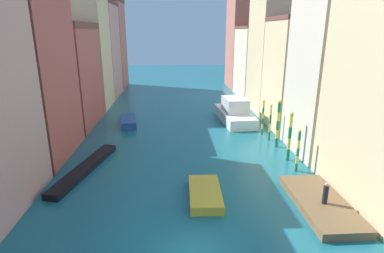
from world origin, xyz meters
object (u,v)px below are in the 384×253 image
at_px(mooring_pole_3, 270,122).
at_px(mooring_pole_4, 263,117).
at_px(mooring_pole_0, 298,150).
at_px(gondola_black, 85,168).
at_px(waterfront_dock, 320,203).
at_px(motorboat_0, 129,121).
at_px(vaporetto_white, 235,112).
at_px(mooring_pole_1, 290,136).
at_px(motorboat_1, 205,194).
at_px(person_on_dock, 325,194).
at_px(mooring_pole_2, 278,123).

xyz_separation_m(mooring_pole_3, mooring_pole_4, (-0.30, 1.96, 0.04)).
relative_size(mooring_pole_0, gondola_black, 0.36).
distance_m(waterfront_dock, gondola_black, 19.63).
bearing_deg(motorboat_0, vaporetto_white, 3.47).
xyz_separation_m(mooring_pole_1, mooring_pole_3, (-0.08, 5.84, -0.30)).
bearing_deg(mooring_pole_3, mooring_pole_0, -90.35).
height_order(mooring_pole_0, motorboat_1, mooring_pole_0).
distance_m(mooring_pole_1, gondola_black, 19.17).
xyz_separation_m(waterfront_dock, person_on_dock, (0.02, -0.50, 1.02)).
relative_size(person_on_dock, mooring_pole_2, 0.30).
xyz_separation_m(mooring_pole_2, motorboat_0, (-17.07, 9.43, -2.19)).
distance_m(mooring_pole_0, gondola_black, 18.98).
bearing_deg(motorboat_1, mooring_pole_2, 49.30).
relative_size(mooring_pole_3, mooring_pole_4, 0.98).
distance_m(person_on_dock, mooring_pole_3, 14.79).
xyz_separation_m(mooring_pole_3, motorboat_0, (-16.96, 7.17, -1.69)).
distance_m(person_on_dock, mooring_pole_4, 16.73).
height_order(vaporetto_white, motorboat_1, vaporetto_white).
bearing_deg(mooring_pole_0, person_on_dock, -94.72).
bearing_deg(motorboat_1, waterfront_dock, -12.40).
height_order(person_on_dock, motorboat_0, person_on_dock).
bearing_deg(gondola_black, mooring_pole_1, 4.06).
bearing_deg(mooring_pole_2, vaporetto_white, 104.10).
bearing_deg(vaporetto_white, motorboat_0, -176.53).
xyz_separation_m(mooring_pole_2, gondola_black, (-19.03, -4.94, -2.36)).
xyz_separation_m(person_on_dock, mooring_pole_1, (0.66, 8.91, 1.13)).
relative_size(mooring_pole_1, gondola_black, 0.45).
bearing_deg(vaporetto_white, mooring_pole_0, -81.58).
bearing_deg(mooring_pole_1, waterfront_dock, -94.61).
height_order(gondola_black, motorboat_1, motorboat_1).
relative_size(waterfront_dock, vaporetto_white, 0.78).
bearing_deg(mooring_pole_0, mooring_pole_2, 88.49).
distance_m(waterfront_dock, mooring_pole_1, 8.70).
bearing_deg(person_on_dock, gondola_black, 157.59).
distance_m(mooring_pole_3, motorboat_1, 15.30).
height_order(mooring_pole_0, mooring_pole_4, mooring_pole_4).
relative_size(person_on_dock, motorboat_0, 0.29).
xyz_separation_m(mooring_pole_3, gondola_black, (-18.92, -7.19, -1.86)).
xyz_separation_m(waterfront_dock, gondola_black, (-18.32, 7.06, -0.02)).
bearing_deg(mooring_pole_1, mooring_pole_4, 92.78).
bearing_deg(person_on_dock, motorboat_1, 164.27).
height_order(vaporetto_white, gondola_black, vaporetto_white).
xyz_separation_m(mooring_pole_0, motorboat_0, (-16.91, 15.53, -1.54)).
xyz_separation_m(vaporetto_white, motorboat_0, (-14.48, -0.88, -0.77)).
xyz_separation_m(mooring_pole_4, vaporetto_white, (-2.18, 6.10, -0.97)).
distance_m(mooring_pole_0, motorboat_1, 9.70).
bearing_deg(mooring_pole_4, mooring_pole_1, -87.22).
distance_m(waterfront_dock, motorboat_0, 26.96).
distance_m(mooring_pole_1, motorboat_1, 11.19).
height_order(waterfront_dock, person_on_dock, person_on_dock).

